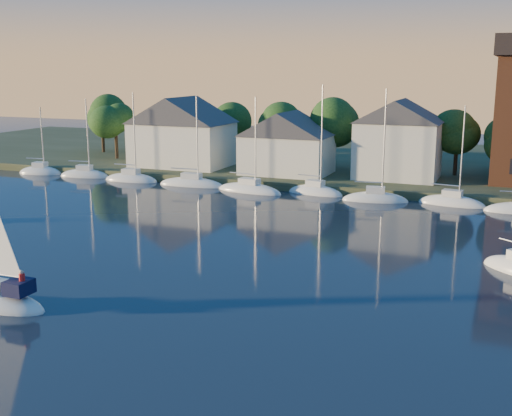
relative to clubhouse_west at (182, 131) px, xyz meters
The scene contains 8 objects.
ground 62.32m from the clubhouse_west, 69.23° to the right, with size 260.00×260.00×0.00m, color black.
shoreline_land 28.43m from the clubhouse_west, 37.69° to the left, with size 160.00×50.00×2.00m, color #313921.
wooden_dock 23.56m from the clubhouse_west, 15.26° to the right, with size 120.00×3.00×1.00m, color brown.
clubhouse_west is the anchor object (origin of this frame).
clubhouse_centre 16.05m from the clubhouse_west, ahead, with size 11.55×8.40×8.08m.
clubhouse_east 30.02m from the clubhouse_west, ahead, with size 10.50×8.40×9.80m.
tree_line 24.55m from the clubhouse_west, 11.77° to the left, with size 93.40×5.40×8.90m.
moored_fleet 17.64m from the clubhouse_west, 32.73° to the right, with size 71.50×2.40×12.05m.
Camera 1 is at (21.40, -21.83, 14.76)m, focal length 45.00 mm.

